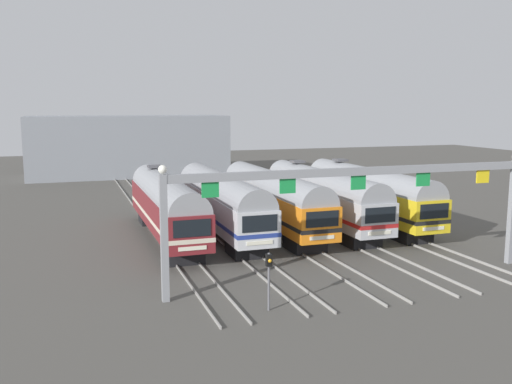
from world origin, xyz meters
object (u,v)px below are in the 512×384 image
Objects in this scene: commuter_train_silver at (221,201)px; commuter_train_orange at (273,198)px; commuter_train_stainless at (322,195)px; commuter_train_yellow at (368,192)px; yard_signal_mast at (269,270)px; commuter_train_maroon at (166,204)px; catenary_gantry at (358,189)px.

commuter_train_silver is 1.00× the size of commuter_train_orange.
commuter_train_silver is at bearing 180.00° from commuter_train_orange.
commuter_train_stainless is 1.00× the size of commuter_train_yellow.
commuter_train_stainless reaches higher than yard_signal_mast.
commuter_train_silver is 12.71m from commuter_train_yellow.
commuter_train_stainless is 6.29× the size of yard_signal_mast.
commuter_train_stainless is (8.48, 0.00, 0.00)m from commuter_train_silver.
commuter_train_orange is (4.24, 0.00, 0.00)m from commuter_train_silver.
commuter_train_maroon is 16.57m from yard_signal_mast.
commuter_train_maroon is 6.29× the size of yard_signal_mast.
commuter_train_stainless reaches higher than commuter_train_orange.
commuter_train_orange is at bearing 90.00° from catenary_gantry.
commuter_train_maroon reaches higher than commuter_train_orange.
commuter_train_maroon is 1.00× the size of commuter_train_yellow.
commuter_train_maroon is 1.00× the size of commuter_train_stainless.
catenary_gantry reaches higher than commuter_train_yellow.
commuter_train_stainless is at bearing 0.00° from commuter_train_maroon.
commuter_train_yellow is (4.24, 0.00, 0.00)m from commuter_train_stainless.
catenary_gantry reaches higher than commuter_train_maroon.
commuter_train_maroon is 8.48m from commuter_train_orange.
commuter_train_yellow is 0.81× the size of catenary_gantry.
yard_signal_mast is at bearing -111.16° from commuter_train_orange.
commuter_train_maroon is at bearing 97.35° from yard_signal_mast.
commuter_train_yellow reaches higher than commuter_train_silver.
commuter_train_orange is (8.48, -0.00, -0.00)m from commuter_train_maroon.
catenary_gantry reaches higher than commuter_train_silver.
commuter_train_stainless reaches higher than commuter_train_silver.
commuter_train_maroon reaches higher than commuter_train_silver.
commuter_train_silver is at bearing -179.98° from commuter_train_yellow.
commuter_train_silver reaches higher than yard_signal_mast.
commuter_train_maroon is at bearing 122.12° from catenary_gantry.
commuter_train_stainless is (4.24, 0.00, 0.00)m from commuter_train_orange.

